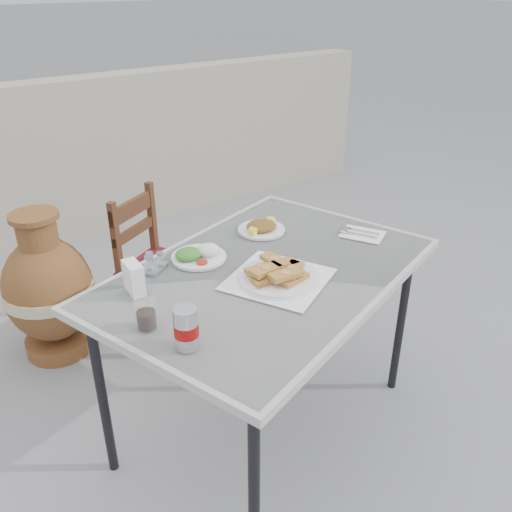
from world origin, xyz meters
TOP-DOWN VIEW (x-y plane):
  - ground at (0.00, 0.00)m, footprint 80.00×80.00m
  - cafe_table at (0.12, -0.07)m, footprint 1.57×1.29m
  - pide_plate at (0.11, -0.16)m, footprint 0.48×0.48m
  - salad_rice_plate at (-0.05, 0.17)m, footprint 0.23×0.23m
  - salad_chopped_plate at (0.32, 0.23)m, footprint 0.22×0.22m
  - soda_can at (-0.38, -0.32)m, footprint 0.08×0.08m
  - cola_glass at (-0.44, -0.15)m, footprint 0.07×0.07m
  - napkin_holder at (-0.38, 0.08)m, footprint 0.07×0.10m
  - condiment_caddy at (-0.24, 0.20)m, footprint 0.13×0.13m
  - cutlery_napkin at (0.66, -0.06)m, footprint 0.21×0.23m
  - chair at (0.08, 0.87)m, footprint 0.51×0.51m
  - terracotta_urn at (-0.47, 1.06)m, footprint 0.47×0.47m
  - back_wall at (0.00, 2.50)m, footprint 6.00×0.25m

SIDE VIEW (x-z plane):
  - ground at x=0.00m, z-range 0.00..0.00m
  - terracotta_urn at x=-0.47m, z-range -0.03..0.80m
  - chair at x=0.08m, z-range 0.01..0.87m
  - back_wall at x=0.00m, z-range 0.00..1.20m
  - cafe_table at x=0.12m, z-range 0.36..1.18m
  - cutlery_napkin at x=0.66m, z-range 0.82..0.84m
  - salad_chopped_plate at x=0.32m, z-range 0.82..0.87m
  - salad_rice_plate at x=-0.05m, z-range 0.82..0.88m
  - condiment_caddy at x=-0.24m, z-range 0.81..0.89m
  - pide_plate at x=0.11m, z-range 0.82..0.90m
  - cola_glass at x=-0.44m, z-range 0.82..0.92m
  - napkin_holder at x=-0.38m, z-range 0.83..0.95m
  - soda_can at x=-0.38m, z-range 0.83..0.97m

